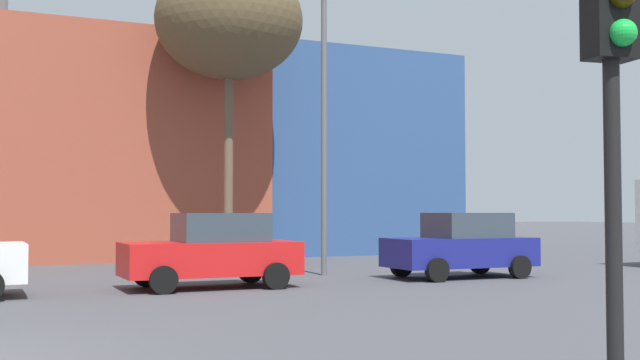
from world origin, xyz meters
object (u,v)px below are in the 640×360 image
parked_car_4 (462,245)px  traffic_light_near_right (613,71)px  parked_car_3 (213,251)px  street_lamp (324,111)px  bare_tree_0 (229,21)px

parked_car_4 → traffic_light_near_right: 14.92m
parked_car_3 → parked_car_4: size_ratio=1.00×
traffic_light_near_right → parked_car_3: bearing=-175.2°
parked_car_3 → street_lamp: bearing=-149.7°
parked_car_4 → street_lamp: size_ratio=0.50×
street_lamp → parked_car_4: bearing=-36.7°
parked_car_4 → traffic_light_near_right: bearing=59.6°
parked_car_4 → bare_tree_0: bearing=-62.3°
parked_car_3 → street_lamp: (3.77, 2.21, 3.64)m
bare_tree_0 → street_lamp: size_ratio=1.27×
traffic_light_near_right → bare_tree_0: 21.33m
parked_car_3 → bare_tree_0: bearing=-110.0°
parked_car_3 → parked_car_4: (6.73, -0.00, 0.00)m
parked_car_4 → bare_tree_0: bare_tree_0 is taller
parked_car_4 → street_lamp: 5.18m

